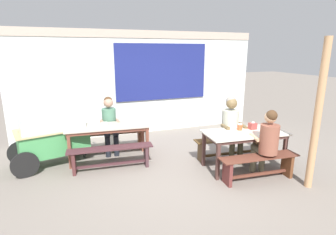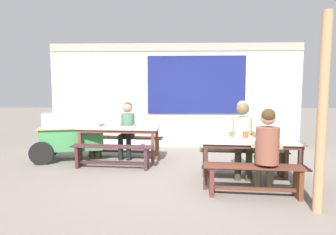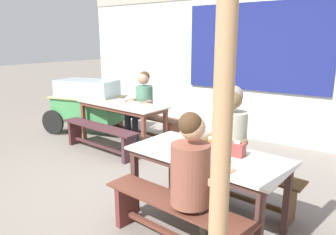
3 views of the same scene
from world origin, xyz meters
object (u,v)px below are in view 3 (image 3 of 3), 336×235
Objects in this scene: food_cart at (87,102)px; soup_bowl at (122,101)px; dining_table_near at (207,161)px; person_near_front at (195,175)px; bench_far_front at (99,135)px; bench_far_back at (143,122)px; dining_table_far at (122,108)px; person_center_facing at (142,102)px; person_right_near_table at (228,139)px; bench_near_front at (174,218)px; condiment_jar at (213,143)px; tissue_box at (237,149)px; bench_near_back at (231,179)px; wooden_support_post at (221,145)px.

food_cart is 1.03m from soup_bowl.
dining_table_near is 1.26× the size of person_near_front.
dining_table_near is at bearing -19.08° from bench_far_front.
food_cart is (-1.12, -0.34, 0.31)m from bench_far_back.
dining_table_far is 2.71m from dining_table_near.
person_near_front reaches higher than bench_far_back.
bench_far_back is at bearing 141.38° from dining_table_near.
person_right_near_table is at bearing -29.94° from person_center_facing.
bench_far_back is 3.28m from bench_near_front.
bench_far_front is 2.53m from condiment_jar.
person_near_front is (2.40, -2.23, 0.01)m from person_center_facing.
tissue_box is (0.12, 0.56, 0.08)m from person_near_front.
person_center_facing reaches higher than dining_table_far.
bench_near_back is at bearing 55.53° from person_right_near_table.
bench_far_front is 1.03× the size of bench_near_back.
dining_table_near is 1.30m from wooden_support_post.
person_center_facing is 3.28m from person_near_front.
person_near_front is at bearing -43.35° from bench_far_back.
soup_bowl is at bearing 141.27° from wooden_support_post.
tissue_box reaches higher than soup_bowl.
dining_table_far is 2.90m from tissue_box.
person_right_near_table is 10.53× the size of condiment_jar.
condiment_jar reaches higher than bench_near_front.
bench_far_back is at bearing 136.65° from person_near_front.
bench_far_back and bench_near_back have the same top height.
tissue_box is at bearing -25.34° from dining_table_far.
tissue_box is 1.23m from wooden_support_post.
person_near_front is (2.53, -1.29, 0.42)m from bench_far_front.
condiment_jar is (-0.27, 0.03, -0.00)m from tissue_box.
tissue_box is at bearing -20.90° from food_cart.
condiment_jar is (2.30, -1.72, 0.49)m from bench_far_back.
bench_far_back is 4.18m from wooden_support_post.
person_right_near_table is (2.28, -1.31, 0.06)m from person_center_facing.
dining_table_near reaches higher than bench_far_front.
wooden_support_post is at bearing -37.29° from bench_near_front.
dining_table_far is 2.53m from person_right_near_table.
dining_table_far is at bearing 150.38° from dining_table_near.
bench_near_back is at bearing -19.07° from dining_table_far.
bench_near_front is at bearing -94.81° from bench_near_back.
person_near_front is 0.52× the size of wooden_support_post.
person_near_front is at bearing -84.75° from bench_near_back.
bench_far_front is at bearing 148.61° from wooden_support_post.
food_cart is 1.42× the size of person_center_facing.
person_center_facing is (0.09, 0.43, 0.05)m from dining_table_far.
wooden_support_post is (3.00, -1.83, 0.92)m from bench_far_front.
person_near_front reaches higher than tissue_box.
dining_table_near is 2.99m from bench_far_back.
wooden_support_post is at bearing -31.91° from food_cart.
bench_far_back is 3.39m from person_near_front.
bench_far_back is 1.18× the size of bench_near_front.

